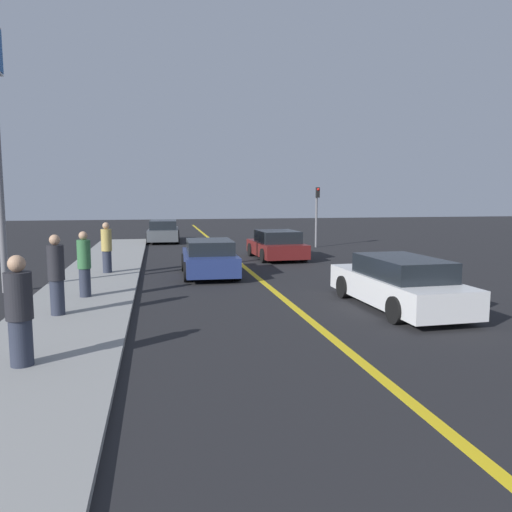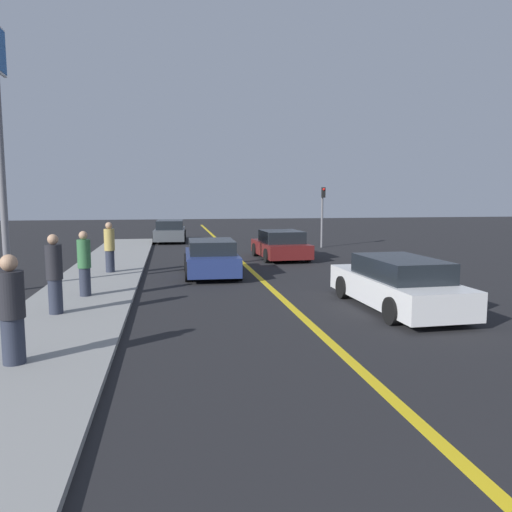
{
  "view_description": "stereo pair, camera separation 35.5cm",
  "coord_description": "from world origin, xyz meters",
  "px_view_note": "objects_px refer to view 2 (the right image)",
  "views": [
    {
      "loc": [
        -3.34,
        -0.04,
        2.8
      ],
      "look_at": [
        -0.48,
        14.36,
        1.02
      ],
      "focal_mm": 35.0,
      "sensor_mm": 36.0,
      "label": 1
    },
    {
      "loc": [
        -2.99,
        -0.11,
        2.8
      ],
      "look_at": [
        -0.48,
        14.36,
        1.02
      ],
      "focal_mm": 35.0,
      "sensor_mm": 36.0,
      "label": 2
    }
  ],
  "objects_px": {
    "pedestrian_mid_group": "(54,274)",
    "pedestrian_far_standing": "(84,264)",
    "pedestrian_by_sign": "(110,247)",
    "car_parked_left_lot": "(170,231)",
    "car_ahead_center": "(211,258)",
    "traffic_light": "(322,210)",
    "pedestrian_near_curb": "(12,310)",
    "car_far_distant": "(281,245)",
    "car_near_right_lane": "(397,284)"
  },
  "relations": [
    {
      "from": "car_far_distant",
      "to": "car_parked_left_lot",
      "type": "bearing_deg",
      "value": 114.88
    },
    {
      "from": "pedestrian_mid_group",
      "to": "traffic_light",
      "type": "relative_size",
      "value": 0.56
    },
    {
      "from": "car_far_distant",
      "to": "pedestrian_by_sign",
      "type": "distance_m",
      "value": 7.74
    },
    {
      "from": "pedestrian_mid_group",
      "to": "pedestrian_far_standing",
      "type": "distance_m",
      "value": 2.04
    },
    {
      "from": "pedestrian_near_curb",
      "to": "traffic_light",
      "type": "xyz_separation_m",
      "value": [
        10.62,
        17.56,
        1.05
      ]
    },
    {
      "from": "pedestrian_mid_group",
      "to": "car_ahead_center",
      "type": "bearing_deg",
      "value": 54.1
    },
    {
      "from": "pedestrian_near_curb",
      "to": "pedestrian_far_standing",
      "type": "relative_size",
      "value": 1.01
    },
    {
      "from": "pedestrian_far_standing",
      "to": "pedestrian_by_sign",
      "type": "height_order",
      "value": "pedestrian_by_sign"
    },
    {
      "from": "car_ahead_center",
      "to": "pedestrian_near_curb",
      "type": "distance_m",
      "value": 9.86
    },
    {
      "from": "car_parked_left_lot",
      "to": "pedestrian_by_sign",
      "type": "bearing_deg",
      "value": -97.22
    },
    {
      "from": "pedestrian_mid_group",
      "to": "car_far_distant",
      "type": "bearing_deg",
      "value": 52.4
    },
    {
      "from": "car_ahead_center",
      "to": "pedestrian_by_sign",
      "type": "height_order",
      "value": "pedestrian_by_sign"
    },
    {
      "from": "pedestrian_by_sign",
      "to": "traffic_light",
      "type": "relative_size",
      "value": 0.54
    },
    {
      "from": "car_near_right_lane",
      "to": "car_ahead_center",
      "type": "distance_m",
      "value": 7.26
    },
    {
      "from": "pedestrian_far_standing",
      "to": "pedestrian_mid_group",
      "type": "bearing_deg",
      "value": -99.28
    },
    {
      "from": "pedestrian_by_sign",
      "to": "car_ahead_center",
      "type": "bearing_deg",
      "value": -11.27
    },
    {
      "from": "car_ahead_center",
      "to": "car_far_distant",
      "type": "distance_m",
      "value": 5.34
    },
    {
      "from": "car_ahead_center",
      "to": "pedestrian_far_standing",
      "type": "bearing_deg",
      "value": -135.03
    },
    {
      "from": "car_near_right_lane",
      "to": "car_ahead_center",
      "type": "relative_size",
      "value": 1.2
    },
    {
      "from": "pedestrian_far_standing",
      "to": "pedestrian_by_sign",
      "type": "bearing_deg",
      "value": 87.66
    },
    {
      "from": "car_far_distant",
      "to": "pedestrian_by_sign",
      "type": "xyz_separation_m",
      "value": [
        -6.94,
        -3.4,
        0.39
      ]
    },
    {
      "from": "car_far_distant",
      "to": "pedestrian_mid_group",
      "type": "distance_m",
      "value": 12.2
    },
    {
      "from": "car_parked_left_lot",
      "to": "car_ahead_center",
      "type": "bearing_deg",
      "value": -81.83
    },
    {
      "from": "car_parked_left_lot",
      "to": "pedestrian_near_curb",
      "type": "bearing_deg",
      "value": -94.19
    },
    {
      "from": "car_far_distant",
      "to": "traffic_light",
      "type": "height_order",
      "value": "traffic_light"
    },
    {
      "from": "pedestrian_by_sign",
      "to": "car_parked_left_lot",
      "type": "bearing_deg",
      "value": 80.57
    },
    {
      "from": "car_ahead_center",
      "to": "car_parked_left_lot",
      "type": "distance_m",
      "value": 13.52
    },
    {
      "from": "car_parked_left_lot",
      "to": "pedestrian_mid_group",
      "type": "distance_m",
      "value": 19.18
    },
    {
      "from": "car_near_right_lane",
      "to": "car_parked_left_lot",
      "type": "bearing_deg",
      "value": 103.85
    },
    {
      "from": "car_far_distant",
      "to": "pedestrian_mid_group",
      "type": "height_order",
      "value": "pedestrian_mid_group"
    },
    {
      "from": "car_ahead_center",
      "to": "pedestrian_far_standing",
      "type": "distance_m",
      "value": 5.13
    },
    {
      "from": "car_ahead_center",
      "to": "car_parked_left_lot",
      "type": "height_order",
      "value": "car_parked_left_lot"
    },
    {
      "from": "car_far_distant",
      "to": "pedestrian_far_standing",
      "type": "height_order",
      "value": "pedestrian_far_standing"
    },
    {
      "from": "car_far_distant",
      "to": "pedestrian_far_standing",
      "type": "xyz_separation_m",
      "value": [
        -7.11,
        -7.65,
        0.38
      ]
    },
    {
      "from": "car_near_right_lane",
      "to": "car_parked_left_lot",
      "type": "xyz_separation_m",
      "value": [
        -5.49,
        19.45,
        0.01
      ]
    },
    {
      "from": "car_near_right_lane",
      "to": "car_parked_left_lot",
      "type": "distance_m",
      "value": 20.21
    },
    {
      "from": "pedestrian_far_standing",
      "to": "traffic_light",
      "type": "height_order",
      "value": "traffic_light"
    },
    {
      "from": "pedestrian_far_standing",
      "to": "traffic_light",
      "type": "relative_size",
      "value": 0.54
    },
    {
      "from": "car_near_right_lane",
      "to": "pedestrian_mid_group",
      "type": "distance_m",
      "value": 8.13
    },
    {
      "from": "pedestrian_by_sign",
      "to": "traffic_light",
      "type": "bearing_deg",
      "value": 37.42
    },
    {
      "from": "traffic_light",
      "to": "pedestrian_near_curb",
      "type": "bearing_deg",
      "value": -121.18
    },
    {
      "from": "car_ahead_center",
      "to": "pedestrian_near_curb",
      "type": "height_order",
      "value": "pedestrian_near_curb"
    },
    {
      "from": "car_near_right_lane",
      "to": "pedestrian_by_sign",
      "type": "height_order",
      "value": "pedestrian_by_sign"
    },
    {
      "from": "pedestrian_near_curb",
      "to": "pedestrian_by_sign",
      "type": "xyz_separation_m",
      "value": [
        0.41,
        9.74,
        0.01
      ]
    },
    {
      "from": "car_parked_left_lot",
      "to": "pedestrian_near_curb",
      "type": "xyz_separation_m",
      "value": [
        -2.52,
        -22.49,
        0.36
      ]
    },
    {
      "from": "car_ahead_center",
      "to": "car_far_distant",
      "type": "bearing_deg",
      "value": 51.36
    },
    {
      "from": "traffic_light",
      "to": "car_near_right_lane",
      "type": "bearing_deg",
      "value": -100.18
    },
    {
      "from": "car_near_right_lane",
      "to": "car_parked_left_lot",
      "type": "height_order",
      "value": "car_parked_left_lot"
    },
    {
      "from": "car_far_distant",
      "to": "pedestrian_near_curb",
      "type": "height_order",
      "value": "pedestrian_near_curb"
    },
    {
      "from": "car_parked_left_lot",
      "to": "pedestrian_far_standing",
      "type": "distance_m",
      "value": 17.15
    }
  ]
}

